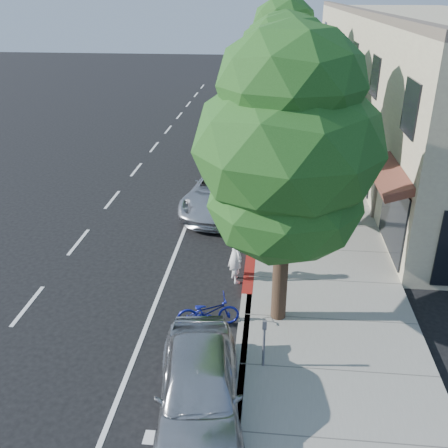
# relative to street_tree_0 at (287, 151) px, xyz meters

# --- Properties ---
(ground) EXTENTS (120.00, 120.00, 0.00)m
(ground) POSITION_rel_street_tree_0_xyz_m (-0.90, 2.00, -4.77)
(ground) COLOR black
(ground) RESTS_ON ground
(sidewalk) EXTENTS (4.60, 56.00, 0.15)m
(sidewalk) POSITION_rel_street_tree_0_xyz_m (1.40, 10.00, -4.70)
(sidewalk) COLOR gray
(sidewalk) RESTS_ON ground
(curb) EXTENTS (0.30, 56.00, 0.15)m
(curb) POSITION_rel_street_tree_0_xyz_m (-0.90, 10.00, -4.70)
(curb) COLOR #9E998E
(curb) RESTS_ON ground
(curb_red_segment) EXTENTS (0.32, 4.00, 0.15)m
(curb_red_segment) POSITION_rel_street_tree_0_xyz_m (-0.90, 3.00, -4.70)
(curb_red_segment) COLOR maroon
(curb_red_segment) RESTS_ON ground
(storefront_building) EXTENTS (10.00, 36.00, 7.00)m
(storefront_building) POSITION_rel_street_tree_0_xyz_m (8.70, 20.00, -1.27)
(storefront_building) COLOR beige
(storefront_building) RESTS_ON ground
(street_tree_0) EXTENTS (4.51, 4.51, 7.67)m
(street_tree_0) POSITION_rel_street_tree_0_xyz_m (0.00, 0.00, 0.00)
(street_tree_0) COLOR black
(street_tree_0) RESTS_ON ground
(street_tree_1) EXTENTS (4.42, 4.42, 7.58)m
(street_tree_1) POSITION_rel_street_tree_0_xyz_m (0.00, 6.00, -0.05)
(street_tree_1) COLOR black
(street_tree_1) RESTS_ON ground
(street_tree_2) EXTENTS (4.83, 4.83, 7.46)m
(street_tree_2) POSITION_rel_street_tree_0_xyz_m (0.00, 12.00, -0.23)
(street_tree_2) COLOR black
(street_tree_2) RESTS_ON ground
(street_tree_3) EXTENTS (4.62, 4.62, 7.97)m
(street_tree_3) POSITION_rel_street_tree_0_xyz_m (0.00, 18.00, 0.20)
(street_tree_3) COLOR black
(street_tree_3) RESTS_ON ground
(street_tree_4) EXTENTS (4.55, 4.55, 7.12)m
(street_tree_4) POSITION_rel_street_tree_0_xyz_m (-0.00, 24.00, -0.42)
(street_tree_4) COLOR black
(street_tree_4) RESTS_ON ground
(street_tree_5) EXTENTS (4.66, 4.66, 6.94)m
(street_tree_5) POSITION_rel_street_tree_0_xyz_m (0.00, 30.00, -0.58)
(street_tree_5) COLOR black
(street_tree_5) RESTS_ON ground
(cyclist) EXTENTS (0.67, 0.78, 1.81)m
(cyclist) POSITION_rel_street_tree_0_xyz_m (-1.31, 1.97, -3.86)
(cyclist) COLOR white
(cyclist) RESTS_ON ground
(bicycle) EXTENTS (1.75, 0.95, 0.87)m
(bicycle) POSITION_rel_street_tree_0_xyz_m (-1.86, -0.39, -4.33)
(bicycle) COLOR navy
(bicycle) RESTS_ON ground
(silver_suv) EXTENTS (3.34, 5.94, 1.57)m
(silver_suv) POSITION_rel_street_tree_0_xyz_m (-2.23, 7.50, -3.99)
(silver_suv) COLOR silver
(silver_suv) RESTS_ON ground
(dark_sedan) EXTENTS (1.90, 4.93, 1.60)m
(dark_sedan) POSITION_rel_street_tree_0_xyz_m (-2.93, 14.75, -3.97)
(dark_sedan) COLOR black
(dark_sedan) RESTS_ON ground
(white_pickup) EXTENTS (2.10, 5.06, 1.46)m
(white_pickup) POSITION_rel_street_tree_0_xyz_m (-2.66, 17.73, -4.04)
(white_pickup) COLOR #BABABA
(white_pickup) RESTS_ON ground
(dark_suv_far) EXTENTS (2.21, 4.92, 1.64)m
(dark_suv_far) POSITION_rel_street_tree_0_xyz_m (-2.43, 23.50, -3.95)
(dark_suv_far) COLOR black
(dark_suv_far) RESTS_ON ground
(near_car_a) EXTENTS (2.29, 4.48, 1.46)m
(near_car_a) POSITION_rel_street_tree_0_xyz_m (-1.64, -3.50, -4.04)
(near_car_a) COLOR #B3B4B8
(near_car_a) RESTS_ON ground
(pedestrian) EXTENTS (0.98, 0.86, 1.71)m
(pedestrian) POSITION_rel_street_tree_0_xyz_m (1.10, 11.08, -3.77)
(pedestrian) COLOR black
(pedestrian) RESTS_ON sidewalk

